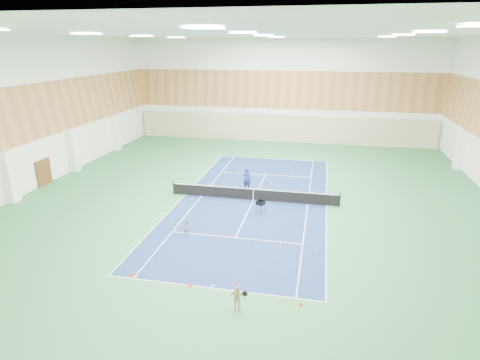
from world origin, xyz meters
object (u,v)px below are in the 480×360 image
coach (247,179)px  child_court (187,227)px  tennis_net (253,194)px  child_apron (237,298)px  ball_cart (261,207)px

coach → child_court: (-2.08, -8.84, -0.42)m
tennis_net → coach: 2.43m
coach → child_court: bearing=91.2°
child_apron → ball_cart: bearing=89.6°
coach → child_apron: 15.64m
child_court → ball_cart: (3.92, 4.42, -0.08)m
tennis_net → coach: bearing=112.6°
coach → ball_cart: coach is taller
tennis_net → ball_cart: 2.40m
child_court → child_apron: bearing=-92.4°
ball_cart → coach: bearing=136.1°
coach → ball_cart: 4.82m
tennis_net → child_apron: child_apron is taller
tennis_net → child_court: bearing=-114.4°
child_apron → child_court: bearing=120.9°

